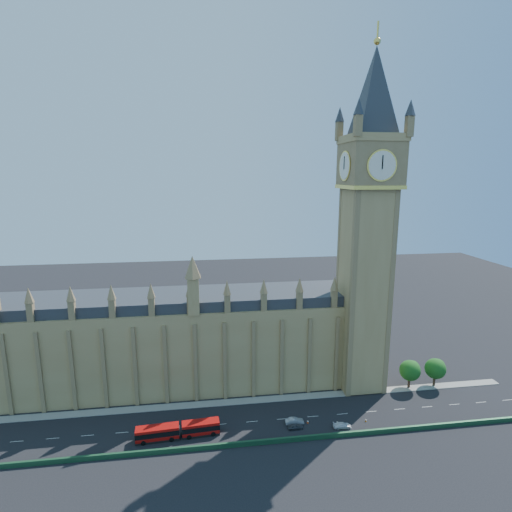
{
  "coord_description": "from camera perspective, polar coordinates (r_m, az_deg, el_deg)",
  "views": [
    {
      "loc": [
        -7.55,
        -90.38,
        61.71
      ],
      "look_at": [
        6.45,
        10.0,
        41.03
      ],
      "focal_mm": 28.0,
      "sensor_mm": 36.0,
      "label": 1
    }
  ],
  "objects": [
    {
      "name": "ground",
      "position": [
        109.7,
        -2.83,
        -22.71
      ],
      "size": [
        400.0,
        400.0,
        0.0
      ],
      "primitive_type": "plane",
      "color": "black",
      "rests_on": "ground"
    },
    {
      "name": "palace_westminster",
      "position": [
        123.38,
        -15.76,
        -11.74
      ],
      "size": [
        120.0,
        20.0,
        28.0
      ],
      "color": "#9A7C4A",
      "rests_on": "ground"
    },
    {
      "name": "elizabeth_tower",
      "position": [
        114.1,
        15.75,
        7.51
      ],
      "size": [
        20.59,
        20.59,
        105.0
      ],
      "color": "#9A7C4A",
      "rests_on": "ground"
    },
    {
      "name": "bridge_parapet",
      "position": [
        102.05,
        -2.33,
        -25.26
      ],
      "size": [
        160.0,
        0.6,
        1.2
      ],
      "primitive_type": "cube",
      "color": "#1E4C2D",
      "rests_on": "ground"
    },
    {
      "name": "kerb_north",
      "position": [
        117.61,
        -3.28,
        -20.09
      ],
      "size": [
        160.0,
        3.0,
        0.16
      ],
      "primitive_type": "cube",
      "color": "gray",
      "rests_on": "ground"
    },
    {
      "name": "tree_east_near",
      "position": [
        129.65,
        21.21,
        -14.92
      ],
      "size": [
        6.0,
        6.0,
        8.5
      ],
      "color": "#382619",
      "rests_on": "ground"
    },
    {
      "name": "tree_east_far",
      "position": [
        133.53,
        24.31,
        -14.38
      ],
      "size": [
        6.0,
        6.0,
        8.5
      ],
      "color": "#382619",
      "rests_on": "ground"
    },
    {
      "name": "red_bus",
      "position": [
        105.67,
        -11.07,
        -23.26
      ],
      "size": [
        19.87,
        4.27,
        3.35
      ],
      "rotation": [
        0.0,
        0.0,
        0.07
      ],
      "color": "#AA0D0B",
      "rests_on": "ground"
    },
    {
      "name": "car_grey",
      "position": [
        107.7,
        5.66,
        -23.07
      ],
      "size": [
        3.86,
        1.74,
        1.29
      ],
      "primitive_type": "imported",
      "rotation": [
        0.0,
        0.0,
        1.63
      ],
      "color": "#404348",
      "rests_on": "ground"
    },
    {
      "name": "car_silver",
      "position": [
        109.26,
        5.55,
        -22.42
      ],
      "size": [
        4.74,
        1.74,
        1.55
      ],
      "primitive_type": "imported",
      "rotation": [
        0.0,
        0.0,
        1.55
      ],
      "color": "#95979B",
      "rests_on": "ground"
    },
    {
      "name": "car_white",
      "position": [
        109.7,
        12.22,
        -22.57
      ],
      "size": [
        4.64,
        2.13,
        1.32
      ],
      "primitive_type": "imported",
      "rotation": [
        0.0,
        0.0,
        1.51
      ],
      "color": "white",
      "rests_on": "ground"
    },
    {
      "name": "cone_a",
      "position": [
        111.1,
        11.53,
        -22.25
      ],
      "size": [
        0.57,
        0.57,
        0.69
      ],
      "rotation": [
        0.0,
        0.0,
        0.41
      ],
      "color": "black",
      "rests_on": "ground"
    },
    {
      "name": "cone_b",
      "position": [
        110.09,
        7.4,
        -22.42
      ],
      "size": [
        0.56,
        0.56,
        0.79
      ],
      "rotation": [
        0.0,
        0.0,
        0.13
      ],
      "color": "black",
      "rests_on": "ground"
    },
    {
      "name": "cone_c",
      "position": [
        113.42,
        15.42,
        -21.69
      ],
      "size": [
        0.46,
        0.46,
        0.64
      ],
      "rotation": [
        0.0,
        0.0,
        -0.16
      ],
      "color": "black",
      "rests_on": "ground"
    },
    {
      "name": "cone_d",
      "position": [
        109.81,
        5.3,
        -22.52
      ],
      "size": [
        0.48,
        0.48,
        0.63
      ],
      "rotation": [
        0.0,
        0.0,
        0.23
      ],
      "color": "black",
      "rests_on": "ground"
    }
  ]
}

